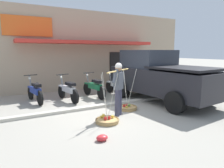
# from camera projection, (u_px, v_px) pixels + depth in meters

# --- Properties ---
(ground_plane) EXTENTS (90.00, 90.00, 0.00)m
(ground_plane) POSITION_uv_depth(u_px,v_px,m) (109.00, 112.00, 6.89)
(ground_plane) COLOR #9E998C
(sidewalk_curb) EXTENTS (20.00, 0.24, 0.10)m
(sidewalk_curb) POSITION_uv_depth(u_px,v_px,m) (100.00, 106.00, 7.48)
(sidewalk_curb) COLOR #BAB4A5
(sidewalk_curb) RESTS_ON ground
(fruit_vendor) EXTENTS (1.28, 0.89, 1.70)m
(fruit_vendor) POSITION_uv_depth(u_px,v_px,m) (118.00, 86.00, 6.38)
(fruit_vendor) COLOR #38384C
(fruit_vendor) RESTS_ON ground
(fruit_basket_left_side) EXTENTS (0.70, 0.70, 1.45)m
(fruit_basket_left_side) POSITION_uv_depth(u_px,v_px,m) (107.00, 120.00, 5.86)
(fruit_basket_left_side) COLOR tan
(fruit_basket_left_side) RESTS_ON ground
(fruit_basket_right_side) EXTENTS (0.70, 0.70, 1.45)m
(fruit_basket_right_side) POSITION_uv_depth(u_px,v_px,m) (127.00, 107.00, 7.19)
(fruit_basket_right_side) COLOR tan
(fruit_basket_right_side) RESTS_ON ground
(motorcycle_nearest_shop) EXTENTS (0.54, 1.81, 1.09)m
(motorcycle_nearest_shop) POSITION_uv_depth(u_px,v_px,m) (35.00, 92.00, 8.10)
(motorcycle_nearest_shop) COLOR black
(motorcycle_nearest_shop) RESTS_ON ground
(motorcycle_second_in_row) EXTENTS (0.54, 1.81, 1.09)m
(motorcycle_second_in_row) POSITION_uv_depth(u_px,v_px,m) (68.00, 90.00, 8.35)
(motorcycle_second_in_row) COLOR black
(motorcycle_second_in_row) RESTS_ON ground
(motorcycle_third_in_row) EXTENTS (0.54, 1.82, 1.09)m
(motorcycle_third_in_row) POSITION_uv_depth(u_px,v_px,m) (94.00, 87.00, 9.03)
(motorcycle_third_in_row) COLOR black
(motorcycle_third_in_row) RESTS_ON ground
(motorcycle_end_of_row) EXTENTS (0.54, 1.82, 1.09)m
(motorcycle_end_of_row) POSITION_uv_depth(u_px,v_px,m) (117.00, 86.00, 9.51)
(motorcycle_end_of_row) COLOR black
(motorcycle_end_of_row) RESTS_ON ground
(parked_truck) EXTENTS (2.48, 4.85, 2.10)m
(parked_truck) POSITION_uv_depth(u_px,v_px,m) (160.00, 76.00, 8.40)
(parked_truck) COLOR black
(parked_truck) RESTS_ON ground
(storefront_building) EXTENTS (13.00, 6.00, 4.20)m
(storefront_building) POSITION_uv_depth(u_px,v_px,m) (73.00, 50.00, 13.11)
(storefront_building) COLOR tan
(storefront_building) RESTS_ON ground
(plastic_litter_bag) EXTENTS (0.28, 0.22, 0.14)m
(plastic_litter_bag) POSITION_uv_depth(u_px,v_px,m) (102.00, 138.00, 4.67)
(plastic_litter_bag) COLOR red
(plastic_litter_bag) RESTS_ON ground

